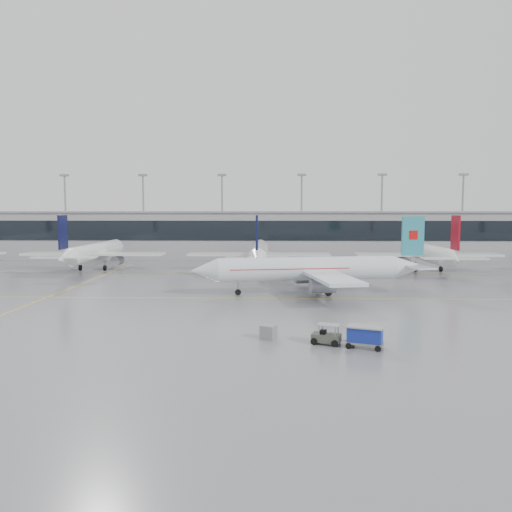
{
  "coord_description": "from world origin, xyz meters",
  "views": [
    {
      "loc": [
        2.35,
        -70.6,
        12.57
      ],
      "look_at": [
        0.0,
        12.0,
        5.0
      ],
      "focal_mm": 35.0,
      "sensor_mm": 36.0,
      "label": 1
    }
  ],
  "objects_px": {
    "air_canada_jet": "(316,269)",
    "gse_unit": "(268,332)",
    "baggage_cart": "(365,335)",
    "baggage_tug": "(326,337)"
  },
  "relations": [
    {
      "from": "air_canada_jet",
      "to": "gse_unit",
      "type": "relative_size",
      "value": 26.86
    },
    {
      "from": "baggage_tug",
      "to": "air_canada_jet",
      "type": "bearing_deg",
      "value": 107.12
    },
    {
      "from": "air_canada_jet",
      "to": "baggage_cart",
      "type": "height_order",
      "value": "air_canada_jet"
    },
    {
      "from": "baggage_cart",
      "to": "air_canada_jet",
      "type": "bearing_deg",
      "value": 113.63
    },
    {
      "from": "baggage_tug",
      "to": "gse_unit",
      "type": "height_order",
      "value": "baggage_tug"
    },
    {
      "from": "air_canada_jet",
      "to": "baggage_cart",
      "type": "xyz_separation_m",
      "value": [
        1.76,
        -30.31,
        -2.51
      ]
    },
    {
      "from": "air_canada_jet",
      "to": "gse_unit",
      "type": "distance_m",
      "value": 28.38
    },
    {
      "from": "baggage_tug",
      "to": "baggage_cart",
      "type": "height_order",
      "value": "baggage_cart"
    },
    {
      "from": "air_canada_jet",
      "to": "baggage_cart",
      "type": "relative_size",
      "value": 9.98
    },
    {
      "from": "air_canada_jet",
      "to": "baggage_cart",
      "type": "bearing_deg",
      "value": 83.06
    }
  ]
}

